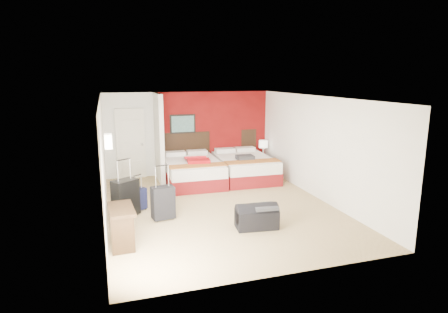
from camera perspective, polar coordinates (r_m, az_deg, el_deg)
name	(u,v)px	position (r m, az deg, el deg)	size (l,w,h in m)	color
ground	(220,206)	(8.85, -0.65, -7.53)	(6.50, 6.50, 0.00)	tan
room_walls	(149,146)	(9.61, -11.17, 1.58)	(5.02, 6.52, 2.50)	white
red_accent_panel	(213,132)	(11.78, -1.69, 3.66)	(3.50, 0.04, 2.50)	maroon
partition_wall	(159,138)	(10.83, -9.75, 2.76)	(0.12, 1.20, 2.50)	silver
entry_door	(131,144)	(11.38, -13.86, 1.87)	(0.82, 0.06, 2.05)	silver
bed_left	(193,172)	(10.68, -4.73, -2.33)	(1.50, 2.14, 0.64)	white
bed_right	(244,168)	(11.13, 3.10, -1.71)	(1.51, 2.15, 0.65)	white
red_suitcase_open	(197,159)	(10.52, -4.12, -0.45)	(0.60, 0.83, 0.10)	#B70F17
jacket_bundle	(245,157)	(10.73, 3.18, -0.14)	(0.48, 0.38, 0.11)	#36363A
nightstand	(263,164)	(12.01, 5.89, -1.09)	(0.36, 0.36, 0.50)	black
table_lamp	(263,148)	(11.91, 5.94, 1.24)	(0.28, 0.28, 0.49)	silver
suitcase_black	(126,199)	(8.41, -14.59, -6.19)	(0.52, 0.33, 0.78)	black
suitcase_charcoal	(163,204)	(8.09, -9.17, -7.04)	(0.46, 0.29, 0.68)	black
suitcase_navy	(139,200)	(8.73, -12.74, -6.45)	(0.34, 0.21, 0.48)	black
duffel_bag	(257,218)	(7.63, 4.94, -9.19)	(0.82, 0.44, 0.41)	black
jacket_draped	(265,207)	(7.56, 6.18, -7.50)	(0.46, 0.39, 0.06)	#393A3F
desk	(122,227)	(7.05, -15.09, -10.14)	(0.42, 0.85, 0.71)	black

